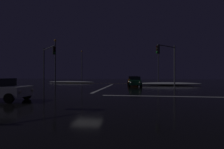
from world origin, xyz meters
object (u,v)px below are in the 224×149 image
Objects in this scene: streetlamp_left_far at (82,64)px; streetlamp_right_far at (158,63)px; sedan_blue at (134,79)px; traffic_signal_ne at (168,58)px; traffic_signal_nw at (48,59)px; streetlamp_left_near at (55,58)px; sedan_green at (135,81)px; sedan_orange at (133,80)px.

streetlamp_right_far is at bearing -0.00° from streetlamp_left_far.
traffic_signal_ne is at bearing -74.18° from sedan_blue.
traffic_signal_nw reaches higher than traffic_signal_ne.
streetlamp_left_near is 26.30m from streetlamp_right_far.
sedan_blue is at bearing 90.88° from sedan_green.
streetlamp_left_far reaches higher than traffic_signal_nw.
sedan_orange is 19.31m from streetlamp_left_far.
traffic_signal_nw is at bearing -139.36° from sedan_orange.
streetlamp_right_far is (6.31, 6.60, 4.22)m from sedan_blue.
sedan_orange is 15.35m from streetlamp_left_near.
streetlamp_right_far is (1.85, 22.35, 0.93)m from traffic_signal_ne.
traffic_signal_nw is 0.71× the size of streetlamp_left_near.
sedan_orange is 1.00× the size of sedan_blue.
streetlamp_left_far is at bearing 139.42° from sedan_orange.
sedan_orange is at bearing 93.90° from sedan_green.
streetlamp_right_far reaches higher than traffic_signal_nw.
sedan_orange is 0.50× the size of streetlamp_right_far.
traffic_signal_ne is 0.70× the size of streetlamp_left_near.
streetlamp_left_far reaches higher than sedan_orange.
sedan_orange is (-0.43, 6.32, 0.00)m from sedan_green.
streetlamp_left_near reaches higher than sedan_green.
sedan_green is at bearing -108.27° from streetlamp_right_far.
streetlamp_left_far is at bearing 180.00° from streetlamp_right_far.
sedan_blue is at bearing 52.39° from traffic_signal_nw.
streetlamp_left_near is at bearing -142.53° from streetlamp_right_far.
sedan_green and sedan_blue have the same top height.
traffic_signal_ne is (16.84, 0.32, -0.09)m from traffic_signal_nw.
streetlamp_left_near reaches higher than traffic_signal_ne.
sedan_orange is at bearing 115.02° from traffic_signal_ne.
streetlamp_left_near is (-14.31, -3.74, 4.11)m from sedan_orange.
sedan_blue is at bearing 105.82° from traffic_signal_ne.
streetlamp_left_near is 0.97× the size of streetlamp_right_far.
sedan_orange is 0.51× the size of streetlamp_left_near.
streetlamp_right_far is (20.87, 16.00, 0.11)m from streetlamp_left_near.
traffic_signal_ne is (4.71, -10.09, 3.29)m from sedan_orange.
traffic_signal_nw is 1.01× the size of traffic_signal_ne.
sedan_green is 1.00× the size of sedan_orange.
traffic_signal_ne is 22.45m from streetlamp_right_far.
streetlamp_left_far is at bearing 130.40° from traffic_signal_ne.
traffic_signal_nw is 0.69× the size of streetlamp_left_far.
sedan_green is 13.64m from traffic_signal_nw.
sedan_green is 0.50× the size of streetlamp_right_far.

